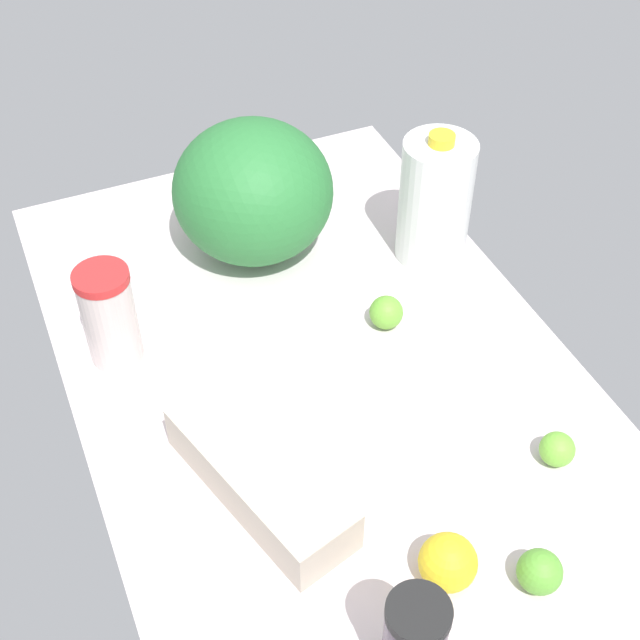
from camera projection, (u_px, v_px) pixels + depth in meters
countertop at (320, 372)px, 141.52cm from camera, size 120.00×76.00×3.00cm
tumbler_cup at (109, 316)px, 136.11cm from camera, size 8.54×8.54×17.20cm
egg_carton at (260, 477)px, 120.72cm from camera, size 32.52×18.60×7.22cm
milk_jug at (435, 201)px, 152.35cm from camera, size 12.50×12.50×24.66cm
watermelon at (253, 192)px, 153.00cm from camera, size 27.79×27.79×24.54cm
lime_near_front at (557, 449)px, 125.44cm from camera, size 5.08×5.08×5.08cm
lemon_far_back at (449, 562)px, 111.27cm from camera, size 7.56×7.56×7.56cm
lime_loose at (386, 312)px, 145.12cm from camera, size 5.58×5.58×5.58cm
lemon_beside_bowl at (221, 165)px, 174.28cm from camera, size 6.79×6.79×6.79cm
lime_by_jug at (540, 572)px, 111.25cm from camera, size 5.83×5.83×5.83cm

